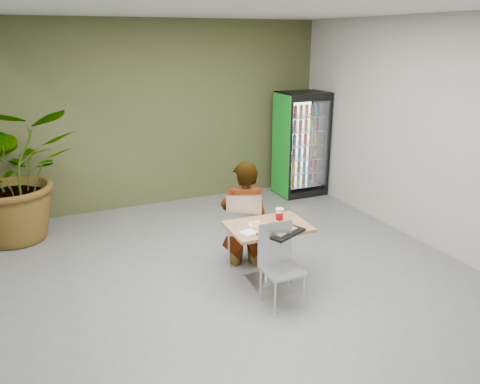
{
  "coord_description": "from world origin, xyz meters",
  "views": [
    {
      "loc": [
        -2.08,
        -4.48,
        2.89
      ],
      "look_at": [
        0.25,
        0.71,
        1.0
      ],
      "focal_mm": 35.0,
      "sensor_mm": 36.0,
      "label": 1
    }
  ],
  "objects_px": {
    "chair_near": "(279,258)",
    "cafeteria_tray": "(281,232)",
    "potted_plant": "(14,175)",
    "chair_far": "(243,223)",
    "beverage_fridge": "(301,144)",
    "dining_table": "(268,241)",
    "seated_woman": "(244,224)",
    "soda_cup": "(279,215)"
  },
  "relations": [
    {
      "from": "chair_near",
      "to": "potted_plant",
      "type": "xyz_separation_m",
      "value": [
        -2.65,
        3.16,
        0.44
      ]
    },
    {
      "from": "chair_far",
      "to": "seated_woman",
      "type": "height_order",
      "value": "seated_woman"
    },
    {
      "from": "chair_near",
      "to": "beverage_fridge",
      "type": "distance_m",
      "value": 4.04
    },
    {
      "from": "seated_woman",
      "to": "chair_far",
      "type": "bearing_deg",
      "value": 73.23
    },
    {
      "from": "chair_far",
      "to": "soda_cup",
      "type": "bearing_deg",
      "value": 138.65
    },
    {
      "from": "chair_near",
      "to": "seated_woman",
      "type": "xyz_separation_m",
      "value": [
        0.06,
        1.05,
        0.01
      ]
    },
    {
      "from": "chair_near",
      "to": "seated_woman",
      "type": "height_order",
      "value": "seated_woman"
    },
    {
      "from": "soda_cup",
      "to": "cafeteria_tray",
      "type": "xyz_separation_m",
      "value": [
        -0.14,
        -0.31,
        -0.07
      ]
    },
    {
      "from": "beverage_fridge",
      "to": "potted_plant",
      "type": "distance_m",
      "value": 4.93
    },
    {
      "from": "dining_table",
      "to": "chair_near",
      "type": "bearing_deg",
      "value": -102.93
    },
    {
      "from": "seated_woman",
      "to": "soda_cup",
      "type": "relative_size",
      "value": 9.91
    },
    {
      "from": "chair_far",
      "to": "soda_cup",
      "type": "relative_size",
      "value": 5.84
    },
    {
      "from": "chair_far",
      "to": "soda_cup",
      "type": "distance_m",
      "value": 0.61
    },
    {
      "from": "chair_far",
      "to": "seated_woman",
      "type": "relative_size",
      "value": 0.59
    },
    {
      "from": "dining_table",
      "to": "chair_near",
      "type": "relative_size",
      "value": 1.04
    },
    {
      "from": "dining_table",
      "to": "potted_plant",
      "type": "bearing_deg",
      "value": 135.62
    },
    {
      "from": "chair_far",
      "to": "cafeteria_tray",
      "type": "xyz_separation_m",
      "value": [
        0.12,
        -0.8,
        0.17
      ]
    },
    {
      "from": "seated_woman",
      "to": "beverage_fridge",
      "type": "xyz_separation_m",
      "value": [
        2.22,
        2.26,
        0.41
      ]
    },
    {
      "from": "chair_far",
      "to": "seated_woman",
      "type": "bearing_deg",
      "value": -106.77
    },
    {
      "from": "dining_table",
      "to": "soda_cup",
      "type": "relative_size",
      "value": 5.67
    },
    {
      "from": "chair_far",
      "to": "chair_near",
      "type": "relative_size",
      "value": 1.08
    },
    {
      "from": "chair_near",
      "to": "potted_plant",
      "type": "distance_m",
      "value": 4.15
    },
    {
      "from": "chair_near",
      "to": "cafeteria_tray",
      "type": "distance_m",
      "value": 0.32
    },
    {
      "from": "chair_far",
      "to": "cafeteria_tray",
      "type": "height_order",
      "value": "chair_far"
    },
    {
      "from": "chair_far",
      "to": "beverage_fridge",
      "type": "bearing_deg",
      "value": -113.32
    },
    {
      "from": "beverage_fridge",
      "to": "chair_far",
      "type": "bearing_deg",
      "value": -133.74
    },
    {
      "from": "seated_woman",
      "to": "beverage_fridge",
      "type": "height_order",
      "value": "beverage_fridge"
    },
    {
      "from": "chair_far",
      "to": "beverage_fridge",
      "type": "height_order",
      "value": "beverage_fridge"
    },
    {
      "from": "dining_table",
      "to": "chair_far",
      "type": "height_order",
      "value": "chair_far"
    },
    {
      "from": "cafeteria_tray",
      "to": "chair_far",
      "type": "bearing_deg",
      "value": 98.24
    },
    {
      "from": "soda_cup",
      "to": "cafeteria_tray",
      "type": "height_order",
      "value": "soda_cup"
    },
    {
      "from": "seated_woman",
      "to": "beverage_fridge",
      "type": "distance_m",
      "value": 3.2
    },
    {
      "from": "chair_far",
      "to": "chair_near",
      "type": "bearing_deg",
      "value": 109.7
    },
    {
      "from": "dining_table",
      "to": "potted_plant",
      "type": "relative_size",
      "value": 0.49
    },
    {
      "from": "chair_near",
      "to": "cafeteria_tray",
      "type": "height_order",
      "value": "chair_near"
    },
    {
      "from": "dining_table",
      "to": "beverage_fridge",
      "type": "height_order",
      "value": "beverage_fridge"
    },
    {
      "from": "chair_far",
      "to": "potted_plant",
      "type": "bearing_deg",
      "value": -18.05
    },
    {
      "from": "dining_table",
      "to": "chair_far",
      "type": "relative_size",
      "value": 0.97
    },
    {
      "from": "chair_far",
      "to": "cafeteria_tray",
      "type": "bearing_deg",
      "value": 119.25
    },
    {
      "from": "soda_cup",
      "to": "beverage_fridge",
      "type": "bearing_deg",
      "value": 54.47
    },
    {
      "from": "beverage_fridge",
      "to": "chair_near",
      "type": "bearing_deg",
      "value": -124.0
    },
    {
      "from": "seated_woman",
      "to": "cafeteria_tray",
      "type": "bearing_deg",
      "value": 116.24
    }
  ]
}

